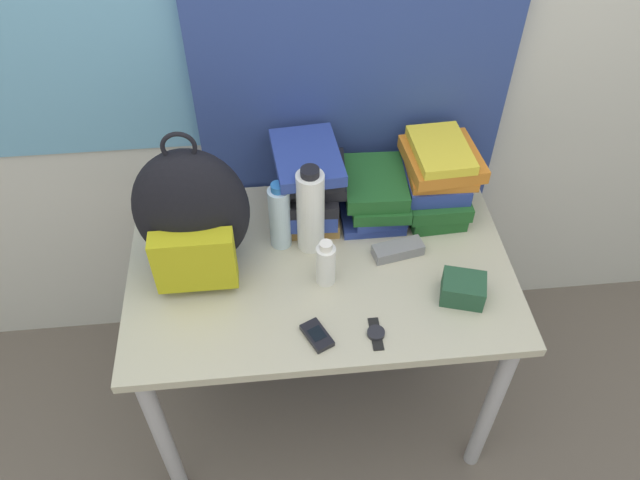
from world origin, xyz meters
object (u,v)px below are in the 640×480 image
at_px(cell_phone, 317,335).
at_px(sunglasses_case, 398,250).
at_px(book_stack_right, 436,178).
at_px(water_bottle, 280,217).
at_px(sports_bottle, 311,210).
at_px(sunscreen_bottle, 326,264).
at_px(backpack, 192,216).
at_px(camera_pouch, 463,289).
at_px(book_stack_left, 309,184).
at_px(wristwatch, 376,333).
at_px(book_stack_center, 374,194).

bearing_deg(cell_phone, sunglasses_case, 45.62).
xyz_separation_m(book_stack_right, water_bottle, (-0.49, -0.12, -0.01)).
xyz_separation_m(sports_bottle, sunglasses_case, (0.25, -0.07, -0.12)).
xyz_separation_m(sunscreen_bottle, cell_phone, (-0.04, -0.19, -0.06)).
relative_size(backpack, camera_pouch, 3.34).
distance_m(backpack, sunscreen_bottle, 0.39).
xyz_separation_m(sunglasses_case, camera_pouch, (0.15, -0.18, 0.02)).
relative_size(book_stack_left, camera_pouch, 1.96).
bearing_deg(sports_bottle, backpack, -172.07).
distance_m(sunglasses_case, wristwatch, 0.30).
relative_size(book_stack_left, cell_phone, 2.50).
height_order(book_stack_left, camera_pouch, book_stack_left).
relative_size(water_bottle, sports_bottle, 0.79).
bearing_deg(backpack, water_bottle, 14.32).
bearing_deg(sports_bottle, book_stack_left, 87.23).
relative_size(water_bottle, wristwatch, 2.24).
distance_m(camera_pouch, wristwatch, 0.28).
xyz_separation_m(book_stack_center, wristwatch, (-0.07, -0.47, -0.07)).
bearing_deg(sunglasses_case, book_stack_left, 142.17).
relative_size(book_stack_left, sunscreen_bottle, 1.77).
bearing_deg(sunscreen_bottle, sunglasses_case, 19.64).
distance_m(sports_bottle, wristwatch, 0.40).
bearing_deg(book_stack_left, water_bottle, -130.57).
height_order(book_stack_center, cell_phone, book_stack_center).
xyz_separation_m(sunglasses_case, wristwatch, (-0.11, -0.28, -0.01)).
relative_size(book_stack_right, wristwatch, 2.58).
bearing_deg(camera_pouch, backpack, 164.72).
xyz_separation_m(backpack, wristwatch, (0.47, -0.30, -0.19)).
distance_m(book_stack_left, sunscreen_bottle, 0.28).
bearing_deg(wristwatch, sunglasses_case, 68.41).
xyz_separation_m(book_stack_center, sunscreen_bottle, (-0.18, -0.27, -0.00)).
relative_size(book_stack_left, water_bottle, 1.17).
relative_size(water_bottle, sunscreen_bottle, 1.51).
distance_m(cell_phone, wristwatch, 0.16).
bearing_deg(backpack, book_stack_right, 13.68).
relative_size(book_stack_center, cell_phone, 2.59).
relative_size(backpack, cell_phone, 4.26).
bearing_deg(book_stack_left, cell_phone, -92.58).
bearing_deg(sunscreen_bottle, water_bottle, 126.20).
distance_m(backpack, book_stack_left, 0.38).
height_order(sports_bottle, sunscreen_bottle, sports_bottle).
xyz_separation_m(book_stack_center, book_stack_right, (0.19, 0.00, 0.05)).
distance_m(book_stack_center, sports_bottle, 0.25).
height_order(book_stack_center, wristwatch, book_stack_center).
height_order(water_bottle, sports_bottle, sports_bottle).
bearing_deg(book_stack_left, backpack, -152.74).
distance_m(book_stack_center, cell_phone, 0.52).
height_order(water_bottle, wristwatch, water_bottle).
distance_m(book_stack_left, camera_pouch, 0.55).
relative_size(backpack, sunglasses_case, 2.95).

